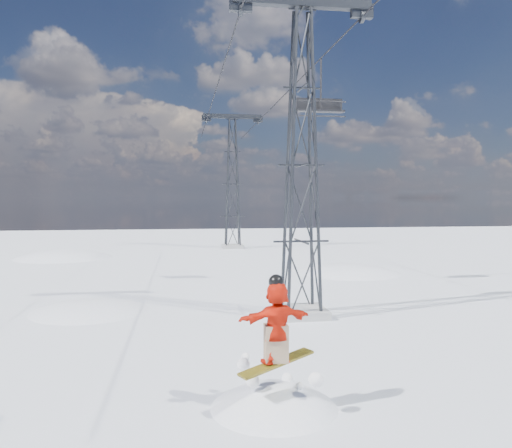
% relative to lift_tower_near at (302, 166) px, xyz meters
% --- Properties ---
extents(ground, '(120.00, 120.00, 0.00)m').
position_rel_lift_tower_near_xyz_m(ground, '(-0.80, -8.00, -5.47)').
color(ground, white).
rests_on(ground, ground).
extents(snow_terrain, '(39.00, 37.00, 22.00)m').
position_rel_lift_tower_near_xyz_m(snow_terrain, '(-5.57, 13.24, -15.06)').
color(snow_terrain, white).
rests_on(snow_terrain, ground).
extents(lift_tower_near, '(5.20, 1.80, 11.43)m').
position_rel_lift_tower_near_xyz_m(lift_tower_near, '(0.00, 0.00, 0.00)').
color(lift_tower_near, '#999999').
rests_on(lift_tower_near, ground).
extents(lift_tower_far, '(5.20, 1.80, 11.43)m').
position_rel_lift_tower_near_xyz_m(lift_tower_far, '(0.00, 25.00, 0.00)').
color(lift_tower_far, '#999999').
rests_on(lift_tower_far, ground).
extents(haul_cables, '(4.46, 51.00, 0.06)m').
position_rel_lift_tower_near_xyz_m(haul_cables, '(0.00, 11.50, 5.38)').
color(haul_cables, black).
rests_on(haul_cables, ground).
extents(lift_chair_mid, '(2.23, 0.64, 2.77)m').
position_rel_lift_tower_near_xyz_m(lift_chair_mid, '(2.20, 5.41, 3.17)').
color(lift_chair_mid, black).
rests_on(lift_chair_mid, ground).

